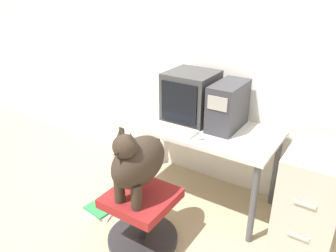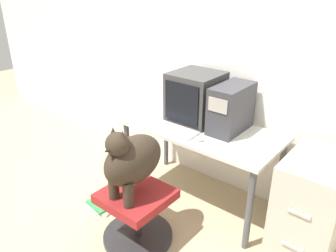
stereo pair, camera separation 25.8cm
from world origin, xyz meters
TOP-DOWN VIEW (x-y plane):
  - ground_plane at (0.00, 0.00)m, footprint 12.00×12.00m
  - wall_back at (0.00, 0.73)m, footprint 8.00×0.05m
  - desk at (0.00, 0.33)m, footprint 1.35×0.67m
  - crt_monitor at (-0.15, 0.44)m, footprint 0.41×0.42m
  - pc_tower at (0.21, 0.44)m, footprint 0.22×0.44m
  - keyboard at (-0.14, 0.13)m, footprint 0.41×0.17m
  - computer_mouse at (0.12, 0.12)m, footprint 0.07×0.04m
  - office_chair at (-0.07, -0.40)m, footprint 0.55×0.55m
  - dog at (-0.07, -0.43)m, footprint 0.27×0.50m
  - filing_cabinet at (0.98, 0.31)m, footprint 0.41×0.61m
  - book_stack_floor at (-0.60, -0.34)m, footprint 0.29×0.25m

SIDE VIEW (x-z plane):
  - ground_plane at x=0.00m, z-range 0.00..0.00m
  - book_stack_floor at x=-0.60m, z-range 0.00..0.04m
  - office_chair at x=-0.07m, z-range 0.02..0.45m
  - filing_cabinet at x=0.98m, z-range 0.00..0.78m
  - desk at x=0.00m, z-range 0.27..1.00m
  - dog at x=-0.07m, z-range 0.44..1.01m
  - keyboard at x=-0.14m, z-range 0.72..0.75m
  - computer_mouse at x=0.12m, z-range 0.72..0.76m
  - pc_tower at x=0.21m, z-range 0.73..1.12m
  - crt_monitor at x=-0.15m, z-range 0.72..1.15m
  - wall_back at x=0.00m, z-range 0.00..2.60m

